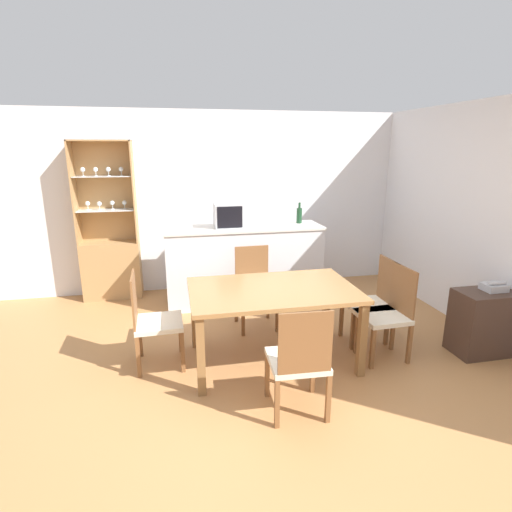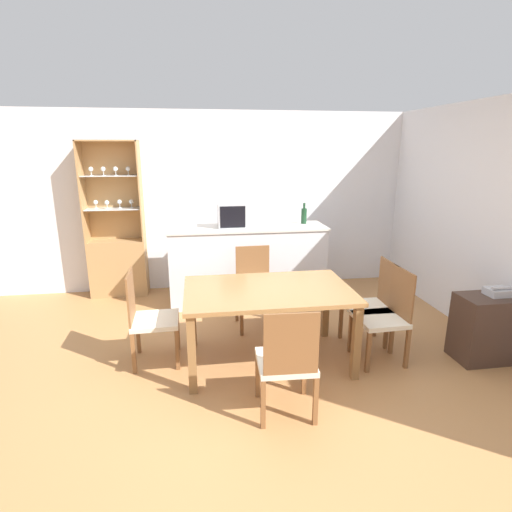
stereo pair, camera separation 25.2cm
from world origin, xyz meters
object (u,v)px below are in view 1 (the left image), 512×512
(dining_chair_head_near, at_px, (299,361))
(side_cabinet, at_px, (483,322))
(dining_table, at_px, (273,297))
(dining_chair_side_right_near, at_px, (387,313))
(dining_chair_head_far, at_px, (255,288))
(microwave, at_px, (233,215))
(dining_chair_side_right_far, at_px, (372,302))
(telephone, at_px, (494,287))
(wine_bottle, at_px, (299,215))
(dining_chair_side_left_far, at_px, (153,321))
(display_cabinet, at_px, (111,255))

(dining_chair_head_near, bearing_deg, side_cabinet, 17.14)
(dining_table, height_order, dining_chair_side_right_near, dining_chair_side_right_near)
(dining_chair_head_far, bearing_deg, microwave, -83.90)
(dining_chair_head_far, distance_m, dining_chair_side_right_far, 1.32)
(dining_chair_head_near, height_order, microwave, microwave)
(dining_chair_side_right_far, distance_m, dining_chair_head_near, 1.50)
(dining_chair_head_far, bearing_deg, telephone, 151.09)
(telephone, bearing_deg, side_cabinet, -168.62)
(dining_chair_side_right_far, relative_size, wine_bottle, 3.27)
(dining_chair_head_far, relative_size, microwave, 1.85)
(dining_chair_side_left_far, bearing_deg, dining_chair_side_right_near, 80.91)
(wine_bottle, bearing_deg, dining_chair_side_right_near, -80.25)
(dining_table, distance_m, dining_chair_head_near, 0.86)
(dining_chair_head_near, xyz_separation_m, dining_chair_side_right_near, (1.13, 0.69, 0.00))
(microwave, height_order, wine_bottle, microwave)
(dining_chair_side_right_far, relative_size, dining_chair_side_right_near, 1.00)
(dining_chair_side_right_near, xyz_separation_m, microwave, (-1.25, 1.80, 0.73))
(display_cabinet, relative_size, dining_chair_side_right_far, 2.31)
(dining_chair_head_near, bearing_deg, dining_chair_side_right_near, 34.10)
(dining_chair_head_near, bearing_deg, microwave, 95.41)
(dining_chair_side_right_near, bearing_deg, display_cabinet, 49.06)
(dining_chair_side_left_far, relative_size, microwave, 1.85)
(dining_table, bearing_deg, wine_bottle, 65.06)
(dining_chair_head_near, relative_size, telephone, 4.32)
(wine_bottle, bearing_deg, dining_chair_side_right_far, -78.47)
(dining_chair_head_far, height_order, dining_chair_side_right_near, same)
(display_cabinet, height_order, dining_chair_side_right_far, display_cabinet)
(dining_table, relative_size, dining_chair_head_near, 1.70)
(dining_chair_head_far, height_order, telephone, dining_chair_head_far)
(dining_chair_side_right_far, relative_size, microwave, 1.85)
(side_cabinet, bearing_deg, dining_chair_side_right_near, 172.00)
(telephone, bearing_deg, dining_chair_side_right_near, 173.39)
(dining_chair_side_left_far, height_order, dining_chair_head_near, same)
(microwave, xyz_separation_m, telephone, (2.33, -1.93, -0.49))
(side_cabinet, distance_m, telephone, 0.38)
(dining_chair_side_right_far, bearing_deg, microwave, 40.44)
(microwave, bearing_deg, dining_chair_head_far, -81.68)
(dining_chair_head_far, height_order, microwave, microwave)
(dining_chair_head_near, xyz_separation_m, microwave, (-0.12, 2.49, 0.73))
(dining_table, height_order, dining_chair_side_left_far, dining_chair_side_left_far)
(dining_table, bearing_deg, dining_chair_side_left_far, 172.52)
(dining_chair_side_right_far, bearing_deg, display_cabinet, 55.92)
(dining_chair_side_left_far, xyz_separation_m, microwave, (1.01, 1.51, 0.73))
(display_cabinet, relative_size, dining_chair_head_far, 2.31)
(dining_chair_side_right_far, relative_size, telephone, 4.32)
(wine_bottle, xyz_separation_m, side_cabinet, (1.32, -2.02, -0.82))
(dining_chair_side_right_near, bearing_deg, wine_bottle, 7.43)
(dining_table, bearing_deg, microwave, 94.20)
(dining_chair_head_near, bearing_deg, dining_table, 92.51)
(wine_bottle, distance_m, side_cabinet, 2.55)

